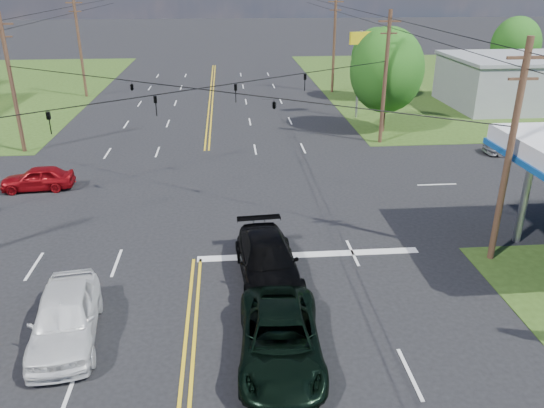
{
  "coord_description": "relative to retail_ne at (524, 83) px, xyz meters",
  "views": [
    {
      "loc": [
        1.52,
        -16.79,
        11.53
      ],
      "look_at": [
        3.51,
        6.0,
        1.7
      ],
      "focal_mm": 35.0,
      "sensor_mm": 36.0,
      "label": 1
    }
  ],
  "objects": [
    {
      "name": "tree_right_b",
      "position": [
        -13.5,
        4.0,
        2.02
      ],
      "size": [
        4.94,
        4.94,
        7.09
      ],
      "color": "#472A1E",
      "rests_on": "ground"
    },
    {
      "name": "retail_ne",
      "position": [
        0.0,
        0.0,
        0.0
      ],
      "size": [
        14.0,
        10.0,
        4.4
      ],
      "primitive_type": "cube",
      "color": "gray",
      "rests_on": "ground"
    },
    {
      "name": "pole_ne",
      "position": [
        -17.0,
        -11.0,
        2.72
      ],
      "size": [
        1.6,
        0.28,
        9.5
      ],
      "color": "#472A1E",
      "rests_on": "ground"
    },
    {
      "name": "pole_se",
      "position": [
        -17.0,
        -29.0,
        2.72
      ],
      "size": [
        1.6,
        0.28,
        9.5
      ],
      "color": "#472A1E",
      "rests_on": "ground"
    },
    {
      "name": "polesign_ne",
      "position": [
        -17.0,
        -3.22,
        3.47
      ],
      "size": [
        2.03,
        0.72,
        7.39
      ],
      "color": "#A5A5AA",
      "rests_on": "ground"
    },
    {
      "name": "pole_left_far",
      "position": [
        -43.0,
        8.0,
        2.97
      ],
      "size": [
        1.6,
        0.28,
        10.0
      ],
      "color": "#472A1E",
      "rests_on": "ground"
    },
    {
      "name": "pole_right_far",
      "position": [
        -17.0,
        8.0,
        2.97
      ],
      "size": [
        1.6,
        0.28,
        10.0
      ],
      "color": "#472A1E",
      "rests_on": "ground"
    },
    {
      "name": "stop_bar",
      "position": [
        -25.0,
        -28.0,
        -2.2
      ],
      "size": [
        10.0,
        0.5,
        0.02
      ],
      "primitive_type": "cube",
      "color": "silver",
      "rests_on": "ground"
    },
    {
      "name": "ground",
      "position": [
        -30.0,
        -20.0,
        -2.2
      ],
      "size": [
        280.0,
        280.0,
        0.0
      ],
      "primitive_type": "plane",
      "color": "black",
      "rests_on": "ground"
    },
    {
      "name": "tree_far_r",
      "position": [
        4.0,
        10.0,
        2.34
      ],
      "size": [
        5.32,
        5.32,
        7.63
      ],
      "color": "#472A1E",
      "rests_on": "ground"
    },
    {
      "name": "pickup_dkgreen",
      "position": [
        -27.0,
        -34.95,
        -1.41
      ],
      "size": [
        2.94,
        5.85,
        1.59
      ],
      "primitive_type": "imported",
      "rotation": [
        0.0,
        0.0,
        -0.05
      ],
      "color": "black",
      "rests_on": "ground"
    },
    {
      "name": "tree_right_a",
      "position": [
        -16.0,
        -8.0,
        2.67
      ],
      "size": [
        5.7,
        5.7,
        8.18
      ],
      "color": "#472A1E",
      "rests_on": "ground"
    },
    {
      "name": "grass_ne",
      "position": [
        5.0,
        12.0,
        -2.2
      ],
      "size": [
        46.0,
        48.0,
        0.03
      ],
      "primitive_type": "cube",
      "color": "#2C4416",
      "rests_on": "ground"
    },
    {
      "name": "sedan_far",
      "position": [
        -8.02,
        -14.5,
        -1.49
      ],
      "size": [
        4.98,
        2.18,
        1.43
      ],
      "primitive_type": "imported",
      "rotation": [
        0.0,
        0.0,
        -1.61
      ],
      "color": "silver",
      "rests_on": "ground"
    },
    {
      "name": "span_wire_signals",
      "position": [
        -30.0,
        -20.0,
        3.8
      ],
      "size": [
        26.0,
        18.0,
        1.13
      ],
      "color": "black",
      "rests_on": "ground"
    },
    {
      "name": "suv_black",
      "position": [
        -27.0,
        -29.84,
        -1.37
      ],
      "size": [
        2.75,
        5.9,
        1.67
      ],
      "primitive_type": "imported",
      "rotation": [
        0.0,
        0.0,
        0.07
      ],
      "color": "black",
      "rests_on": "ground"
    },
    {
      "name": "sedan_red",
      "position": [
        -39.63,
        -18.68,
        -1.51
      ],
      "size": [
        4.19,
        1.94,
        1.39
      ],
      "primitive_type": "imported",
      "rotation": [
        0.0,
        0.0,
        -1.49
      ],
      "color": "maroon",
      "rests_on": "ground"
    },
    {
      "name": "pole_nw",
      "position": [
        -43.0,
        -11.0,
        2.72
      ],
      "size": [
        1.6,
        0.28,
        9.5
      ],
      "color": "#472A1E",
      "rests_on": "ground"
    },
    {
      "name": "pickup_white",
      "position": [
        -34.19,
        -33.22,
        -1.31
      ],
      "size": [
        2.77,
        5.46,
        1.78
      ],
      "primitive_type": "imported",
      "rotation": [
        0.0,
        0.0,
        0.13
      ],
      "color": "white",
      "rests_on": "ground"
    },
    {
      "name": "power_lines",
      "position": [
        -30.0,
        -22.0,
        6.4
      ],
      "size": [
        26.04,
        100.0,
        0.64
      ],
      "color": "black",
      "rests_on": "ground"
    }
  ]
}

